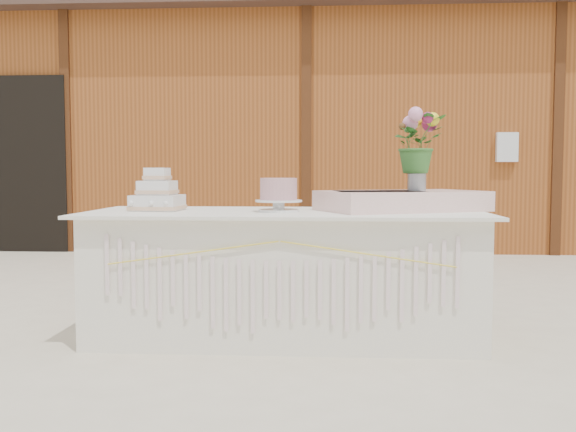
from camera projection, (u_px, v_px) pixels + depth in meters
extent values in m
plane|color=beige|center=(285.00, 336.00, 3.95)|extent=(80.00, 80.00, 0.00)
cube|color=brown|center=(311.00, 139.00, 9.82)|extent=(12.00, 4.00, 3.00)
cube|color=#3F2C23|center=(311.00, 30.00, 9.70)|extent=(12.60, 4.60, 0.30)
cube|color=silver|center=(285.00, 276.00, 3.92)|extent=(2.28, 0.88, 0.75)
cube|color=silver|center=(285.00, 213.00, 3.89)|extent=(2.40, 1.00, 0.02)
cube|color=silver|center=(158.00, 203.00, 3.95)|extent=(0.30, 0.30, 0.10)
cube|color=#D8AB88|center=(158.00, 207.00, 3.96)|extent=(0.31, 0.31, 0.02)
cube|color=silver|center=(157.00, 188.00, 3.95)|extent=(0.21, 0.21, 0.09)
cube|color=#D8AB88|center=(157.00, 192.00, 3.95)|extent=(0.23, 0.23, 0.02)
cube|color=silver|center=(157.00, 174.00, 3.94)|extent=(0.14, 0.14, 0.08)
cube|color=#D8AB88|center=(157.00, 178.00, 3.94)|extent=(0.15, 0.15, 0.02)
cylinder|color=white|center=(279.00, 211.00, 3.83)|extent=(0.24, 0.24, 0.02)
cylinder|color=white|center=(279.00, 206.00, 3.83)|extent=(0.07, 0.07, 0.05)
cylinder|color=white|center=(279.00, 201.00, 3.83)|extent=(0.28, 0.28, 0.01)
cylinder|color=#C18B93|center=(279.00, 189.00, 3.82)|extent=(0.22, 0.22, 0.13)
cube|color=#FFD0CD|center=(401.00, 201.00, 3.95)|extent=(1.11, 0.90, 0.12)
cylinder|color=#AAAAAF|center=(417.00, 178.00, 3.99)|extent=(0.11, 0.11, 0.16)
imported|color=#346C2B|center=(417.00, 136.00, 3.98)|extent=(0.42, 0.40, 0.36)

